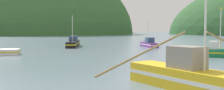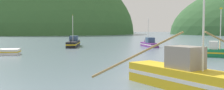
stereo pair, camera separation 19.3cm
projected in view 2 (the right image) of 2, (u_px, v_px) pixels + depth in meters
The scene contains 6 objects.
hill_mid_left at pixel (79, 32), 284.41m from camera, with size 99.42×79.54×103.76m, color #516B38.
hill_mid_right at pixel (33, 34), 203.38m from camera, with size 156.45×125.16×105.83m, color #386633.
fishing_boat_black at pixel (74, 43), 58.64m from camera, with size 5.06×11.16×7.02m.
fishing_boat_green at pixel (219, 52), 37.26m from camera, with size 6.48×8.57×6.96m.
fishing_boat_yellow at pixel (193, 78), 16.73m from camera, with size 9.95×10.98×7.46m.
fishing_boat_purple at pixel (149, 44), 57.67m from camera, with size 4.77×7.28×6.42m.
Camera 2 is at (13.78, -11.12, 4.04)m, focal length 42.19 mm.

